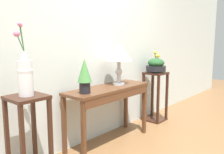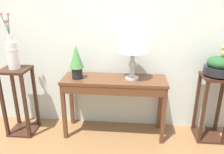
# 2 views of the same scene
# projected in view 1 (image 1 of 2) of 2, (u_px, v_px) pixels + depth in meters

# --- Properties ---
(back_wall_with_art) EXTENTS (9.00, 0.10, 2.80)m
(back_wall_with_art) POSITION_uv_depth(u_px,v_px,m) (93.00, 37.00, 3.30)
(back_wall_with_art) COLOR silver
(back_wall_with_art) RESTS_ON ground
(console_table) EXTENTS (1.25, 0.41, 0.75)m
(console_table) POSITION_uv_depth(u_px,v_px,m) (110.00, 96.00, 3.19)
(console_table) COLOR #56331E
(console_table) RESTS_ON ground
(table_lamp) EXTENTS (0.35, 0.35, 0.57)m
(table_lamp) POSITION_uv_depth(u_px,v_px,m) (119.00, 53.00, 3.28)
(table_lamp) COLOR #B7B7BC
(table_lamp) RESTS_ON console_table
(potted_plant_on_console) EXTENTS (0.17, 0.17, 0.40)m
(potted_plant_on_console) POSITION_uv_depth(u_px,v_px,m) (85.00, 74.00, 2.80)
(potted_plant_on_console) COLOR black
(potted_plant_on_console) RESTS_ON console_table
(pedestal_stand_left) EXTENTS (0.33, 0.33, 0.87)m
(pedestal_stand_left) POSITION_uv_depth(u_px,v_px,m) (29.00, 141.00, 2.31)
(pedestal_stand_left) COLOR #381E14
(pedestal_stand_left) RESTS_ON ground
(flower_vase_tall_left) EXTENTS (0.14, 0.14, 0.65)m
(flower_vase_tall_left) POSITION_uv_depth(u_px,v_px,m) (25.00, 74.00, 2.21)
(flower_vase_tall_left) COLOR silver
(flower_vase_tall_left) RESTS_ON pedestal_stand_left
(pedestal_stand_right) EXTENTS (0.33, 0.33, 0.82)m
(pedestal_stand_right) POSITION_uv_depth(u_px,v_px,m) (155.00, 96.00, 4.13)
(pedestal_stand_right) COLOR #381E14
(pedestal_stand_right) RESTS_ON ground
(planter_bowl_wide_right) EXTENTS (0.32, 0.32, 0.35)m
(planter_bowl_wide_right) POSITION_uv_depth(u_px,v_px,m) (156.00, 65.00, 4.05)
(planter_bowl_wide_right) COLOR black
(planter_bowl_wide_right) RESTS_ON pedestal_stand_right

